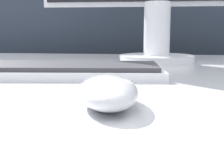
% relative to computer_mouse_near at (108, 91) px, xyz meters
% --- Properties ---
extents(partition_panel, '(5.00, 0.03, 1.26)m').
position_rel_computer_mouse_near_xyz_m(partition_panel, '(0.02, 0.91, -0.10)').
color(partition_panel, '#333D4C').
rests_on(partition_panel, ground_plane).
extents(computer_mouse_near, '(0.09, 0.14, 0.04)m').
position_rel_computer_mouse_near_xyz_m(computer_mouse_near, '(0.00, 0.00, 0.00)').
color(computer_mouse_near, silver).
rests_on(computer_mouse_near, desk).
extents(keyboard, '(0.39, 0.17, 0.02)m').
position_rel_computer_mouse_near_xyz_m(keyboard, '(-0.12, 0.22, -0.01)').
color(keyboard, silver).
rests_on(keyboard, desk).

